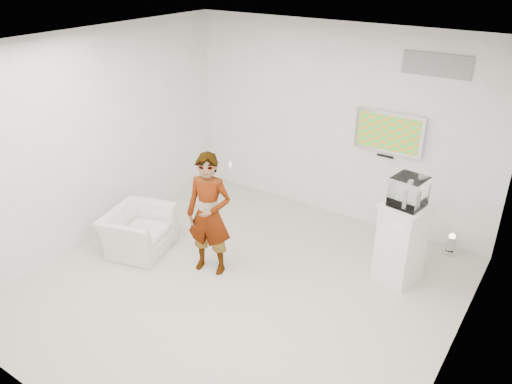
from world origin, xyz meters
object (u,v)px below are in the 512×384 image
tv (389,132)px  person (209,215)px  pedestal (401,243)px  floor_uplight (451,244)px  armchair (138,231)px

tv → person: (-1.43, -2.34, -0.72)m
person → pedestal: 2.47m
pedestal → floor_uplight: 1.14m
armchair → floor_uplight: size_ratio=3.00×
pedestal → person: bearing=-150.8°
armchair → person: bearing=-95.8°
person → pedestal: (2.14, 1.20, -0.29)m
tv → floor_uplight: size_ratio=3.24×
tv → person: bearing=-121.4°
pedestal → floor_uplight: pedestal is taller
floor_uplight → person: bearing=-139.4°
person → floor_uplight: 3.43m
armchair → pedestal: bearing=-82.6°
person → floor_uplight: size_ratio=5.38×
tv → armchair: bearing=-135.5°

